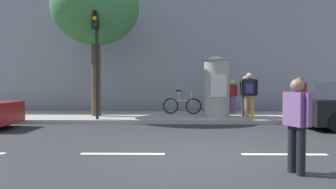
# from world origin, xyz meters

# --- Properties ---
(ground_plane) EXTENTS (80.00, 80.00, 0.00)m
(ground_plane) POSITION_xyz_m (0.00, 0.00, 0.00)
(ground_plane) COLOR #2B2B2D
(sidewalk_curb) EXTENTS (36.00, 4.00, 0.15)m
(sidewalk_curb) POSITION_xyz_m (0.00, 7.00, 0.07)
(sidewalk_curb) COLOR #9E9B93
(sidewalk_curb) RESTS_ON ground_plane
(lane_markings) EXTENTS (25.80, 0.16, 0.01)m
(lane_markings) POSITION_xyz_m (-0.00, 0.00, 0.00)
(lane_markings) COLOR silver
(lane_markings) RESTS_ON ground_plane
(building_backdrop) EXTENTS (36.00, 5.00, 10.87)m
(building_backdrop) POSITION_xyz_m (0.00, 12.00, 5.44)
(building_backdrop) COLOR gray
(building_backdrop) RESTS_ON ground_plane
(traffic_light) EXTENTS (0.24, 0.45, 4.18)m
(traffic_light) POSITION_xyz_m (-3.56, 5.24, 2.97)
(traffic_light) COLOR black
(traffic_light) RESTS_ON sidewalk_curb
(poster_column) EXTENTS (1.17, 1.17, 2.54)m
(poster_column) POSITION_xyz_m (1.18, 6.41, 1.44)
(poster_column) COLOR #9E9B93
(poster_column) RESTS_ON sidewalk_curb
(street_tree) EXTENTS (3.69, 3.69, 6.18)m
(street_tree) POSITION_xyz_m (-3.93, 6.70, 4.73)
(street_tree) COLOR #4C3826
(street_tree) RESTS_ON sidewalk_curb
(pedestrian_near_pole) EXTENTS (0.37, 0.55, 1.57)m
(pedestrian_near_pole) POSITION_xyz_m (1.40, -1.43, 0.91)
(pedestrian_near_pole) COLOR black
(pedestrian_near_pole) RESTS_ON ground_plane
(pedestrian_in_red_top) EXTENTS (0.56, 0.39, 1.64)m
(pedestrian_in_red_top) POSITION_xyz_m (4.51, 6.11, 1.12)
(pedestrian_in_red_top) COLOR navy
(pedestrian_in_red_top) RESTS_ON sidewalk_curb
(pedestrian_in_dark_shirt) EXTENTS (0.44, 0.57, 1.70)m
(pedestrian_in_dark_shirt) POSITION_xyz_m (2.43, 6.62, 1.16)
(pedestrian_in_dark_shirt) COLOR #724C84
(pedestrian_in_dark_shirt) RESTS_ON sidewalk_curb
(pedestrian_with_backpack) EXTENTS (0.62, 0.45, 1.79)m
(pedestrian_with_backpack) POSITION_xyz_m (2.29, 5.40, 1.23)
(pedestrian_with_backpack) COLOR #B78C33
(pedestrian_with_backpack) RESTS_ON sidewalk_curb
(pedestrian_in_light_jacket) EXTENTS (0.47, 0.46, 1.55)m
(pedestrian_in_light_jacket) POSITION_xyz_m (2.16, 8.20, 1.05)
(pedestrian_in_light_jacket) COLOR #724C84
(pedestrian_in_light_jacket) RESTS_ON sidewalk_curb
(bicycle_leaning) EXTENTS (1.76, 0.34, 1.09)m
(bicycle_leaning) POSITION_xyz_m (-0.23, 7.57, 0.54)
(bicycle_leaning) COLOR black
(bicycle_leaning) RESTS_ON sidewalk_curb
(bicycle_upright) EXTENTS (1.77, 0.21, 1.09)m
(bicycle_upright) POSITION_xyz_m (5.41, 7.71, 0.54)
(bicycle_upright) COLOR black
(bicycle_upright) RESTS_ON sidewalk_curb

